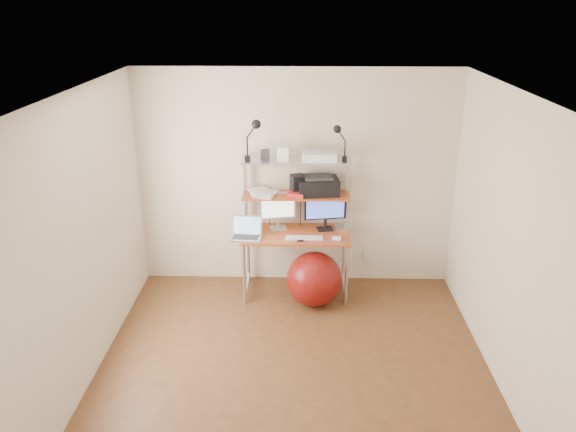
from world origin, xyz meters
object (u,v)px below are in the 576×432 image
monitor_black (325,209)px  exercise_ball (314,279)px  monitor_silver (278,208)px  printer (318,185)px  laptop (246,233)px

monitor_black → exercise_ball: size_ratio=0.78×
exercise_ball → monitor_black: bearing=72.8°
monitor_silver → exercise_ball: bearing=-57.5°
monitor_silver → exercise_ball: monitor_silver is taller
printer → exercise_ball: 1.03m
laptop → printer: size_ratio=0.74×
monitor_silver → monitor_black: bearing=-14.8°
monitor_silver → printer: size_ratio=0.95×
monitor_silver → laptop: size_ratio=1.30×
monitor_black → printer: 0.29m
monitor_black → laptop: (-0.86, -0.25, -0.19)m
monitor_silver → laptop: bearing=-155.0°
monitor_silver → printer: bearing=-12.4°
monitor_silver → laptop: monitor_silver is taller
exercise_ball → laptop: bearing=169.7°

